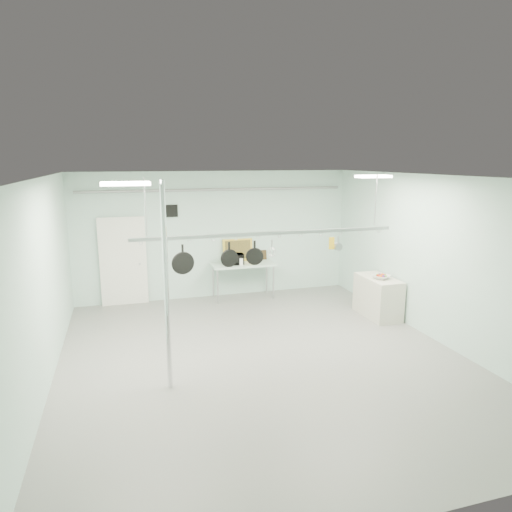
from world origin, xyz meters
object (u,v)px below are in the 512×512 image
object	(u,v)px
skillet_right	(255,252)
prep_table	(243,266)
side_cabinet	(378,297)
skillet_mid	(229,254)
coffee_canister	(241,262)
chrome_pole	(166,288)
fruit_bowl	(381,277)
skillet_left	(183,260)
microwave	(234,259)
pot_rack	(269,232)

from	to	relation	value
skillet_right	prep_table	bearing A→B (deg)	91.51
side_cabinet	skillet_mid	xyz separation A→B (m)	(-3.67, -1.10, 1.42)
coffee_canister	skillet_mid	distance (m)	3.41
chrome_pole	fruit_bowl	world-z (taller)	chrome_pole
prep_table	skillet_left	size ratio (longest dim) A/B	3.04
skillet_left	skillet_mid	bearing A→B (deg)	-6.95
side_cabinet	skillet_right	world-z (taller)	skillet_right
chrome_pole	side_cabinet	bearing A→B (deg)	22.41
chrome_pole	microwave	size ratio (longest dim) A/B	6.63
chrome_pole	skillet_mid	world-z (taller)	chrome_pole
coffee_canister	pot_rack	bearing A→B (deg)	-95.55
coffee_canister	skillet_left	bearing A→B (deg)	-120.32
skillet_right	coffee_canister	bearing A→B (deg)	92.60
fruit_bowl	prep_table	bearing A→B (deg)	137.50
microwave	prep_table	bearing A→B (deg)	-166.84
chrome_pole	skillet_mid	distance (m)	1.51
chrome_pole	side_cabinet	size ratio (longest dim) A/B	2.67
pot_rack	fruit_bowl	distance (m)	3.35
pot_rack	skillet_mid	bearing A→B (deg)	180.00
fruit_bowl	skillet_mid	distance (m)	3.90
pot_rack	skillet_mid	xyz separation A→B (m)	(-0.72, 0.00, -0.35)
chrome_pole	prep_table	size ratio (longest dim) A/B	2.00
side_cabinet	skillet_left	distance (m)	4.81
prep_table	pot_rack	bearing A→B (deg)	-96.91
chrome_pole	side_cabinet	world-z (taller)	chrome_pole
prep_table	coffee_canister	size ratio (longest dim) A/B	8.73
side_cabinet	skillet_right	size ratio (longest dim) A/B	2.89
skillet_left	skillet_mid	world-z (taller)	same
skillet_left	chrome_pole	bearing A→B (deg)	-119.47
chrome_pole	skillet_left	world-z (taller)	chrome_pole
microwave	skillet_left	bearing A→B (deg)	68.85
skillet_mid	skillet_right	xyz separation A→B (m)	(0.46, 0.00, 0.00)
side_cabinet	skillet_mid	world-z (taller)	skillet_mid
pot_rack	microwave	distance (m)	3.48
skillet_left	skillet_mid	xyz separation A→B (m)	(0.80, 0.00, 0.05)
prep_table	coffee_canister	distance (m)	0.25
skillet_left	skillet_right	bearing A→B (deg)	-6.95
microwave	coffee_canister	world-z (taller)	microwave
skillet_left	pot_rack	bearing A→B (deg)	-6.95
prep_table	skillet_mid	xyz separation A→B (m)	(-1.12, -3.30, 1.04)
microwave	skillet_mid	bearing A→B (deg)	81.05
prep_table	chrome_pole	bearing A→B (deg)	-118.71
coffee_canister	skillet_left	distance (m)	3.72
chrome_pole	side_cabinet	xyz separation A→B (m)	(4.85, 2.00, -1.15)
skillet_mid	skillet_left	bearing A→B (deg)	171.25
prep_table	skillet_left	world-z (taller)	skillet_left
side_cabinet	skillet_left	bearing A→B (deg)	-166.20
pot_rack	skillet_left	size ratio (longest dim) A/B	9.11
pot_rack	skillet_right	distance (m)	0.44
fruit_bowl	skillet_mid	size ratio (longest dim) A/B	0.86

